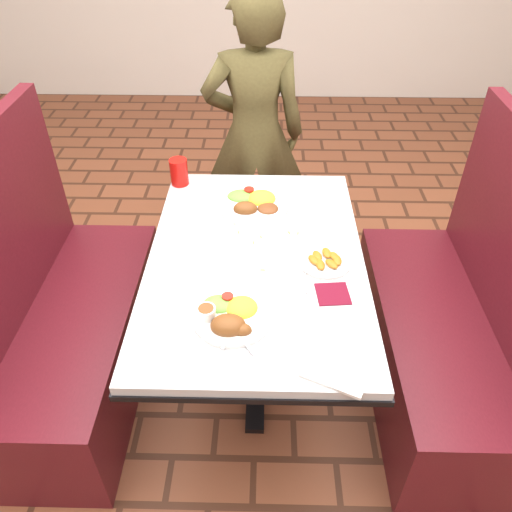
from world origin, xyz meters
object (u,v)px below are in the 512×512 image
Objects in this scene: red_tumbler at (179,172)px; dining_table at (256,275)px; diner_person at (254,135)px; near_dinner_plate at (231,313)px; plantain_plate at (325,261)px; booth_bench_right at (444,336)px; booth_bench_left at (70,329)px; far_dinner_plate at (254,201)px.

dining_table is at bearing -55.32° from red_tumbler.
red_tumbler is (-0.32, -0.51, 0.06)m from diner_person.
near_dinner_plate reaches higher than plantain_plate.
red_tumbler reaches higher than plantain_plate.
booth_bench_right is at bearing 20.47° from near_dinner_plate.
plantain_plate is (-0.55, -0.04, 0.43)m from booth_bench_right.
diner_person is 0.61m from red_tumbler.
booth_bench_left is 0.83m from red_tumbler.
near_dinner_plate is 2.17× the size of red_tumbler.
far_dinner_plate is at bearing 92.94° from dining_table.
booth_bench_left is at bearing 180.00° from dining_table.
dining_table is at bearing 88.28° from diner_person.
far_dinner_plate is at bearing 157.51° from booth_bench_right.
dining_table is 0.86m from booth_bench_right.
booth_bench_left is at bearing 49.75° from diner_person.
diner_person reaches higher than red_tumbler.
red_tumbler is (0.44, 0.52, 0.48)m from booth_bench_left.
booth_bench_left is 0.80× the size of diner_person.
diner_person is 7.84× the size of plantain_plate.
plantain_plate is at bearing 41.48° from near_dinner_plate.
red_tumbler reaches higher than near_dinner_plate.
booth_bench_left is 1.14m from plantain_plate.
dining_table is at bearing -87.06° from far_dinner_plate.
dining_table is at bearing 77.19° from near_dinner_plate.
diner_person is 0.69m from far_dinner_plate.
red_tumbler reaches higher than dining_table.
near_dinner_plate is (-0.07, -0.33, 0.12)m from dining_table.
booth_bench_left is at bearing 180.00° from booth_bench_right.
far_dinner_plate is 1.56× the size of plantain_plate.
near_dinner_plate is (-0.87, -0.33, 0.45)m from booth_bench_right.
red_tumbler is at bearing 108.57° from near_dinner_plate.
red_tumbler is at bearing 152.36° from far_dinner_plate.
red_tumbler is at bearing 49.40° from booth_bench_left.
booth_bench_right is at bearing 0.00° from dining_table.
near_dinner_plate is 0.87× the size of far_dinner_plate.
booth_bench_right is (1.60, 0.00, 0.00)m from booth_bench_left.
plantain_plate reaches higher than dining_table.
diner_person reaches higher than booth_bench_left.
dining_table is 0.86m from booth_bench_left.
booth_bench_left is 1.60m from booth_bench_right.
booth_bench_left is 1.00× the size of booth_bench_right.
plantain_plate is at bearing -8.37° from dining_table.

